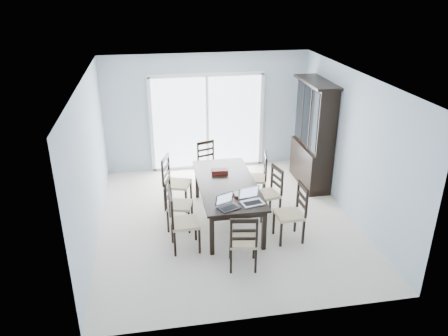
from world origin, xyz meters
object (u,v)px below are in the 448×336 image
Objects in this scene: dining_table at (227,187)px; hot_tub at (192,135)px; chair_left_far at (172,177)px; chair_right_mid at (271,187)px; game_box at (220,171)px; chair_left_mid at (174,198)px; cell_phone at (234,210)px; china_hutch at (313,135)px; chair_left_near at (179,216)px; laptop_dark at (229,205)px; chair_end_far at (208,158)px; chair_right_far at (260,172)px; laptop_silver at (252,200)px; chair_end_near at (243,237)px; chair_right_near at (295,207)px.

hot_tub reaches higher than dining_table.
chair_right_mid is at bearing 88.55° from chair_left_far.
game_box is 0.17× the size of hot_tub.
chair_left_mid reaches higher than game_box.
chair_left_mid reaches higher than cell_phone.
chair_left_mid is at bearing 122.08° from cell_phone.
china_hutch is 2.26m from game_box.
cell_phone reaches higher than dining_table.
chair_left_near is 3.03× the size of laptop_dark.
chair_left_mid is 0.90× the size of chair_left_far.
china_hutch reaches higher than chair_end_far.
cell_phone is at bearing -94.22° from dining_table.
chair_right_mid is 1.38m from laptop_dark.
cell_phone is (-0.85, -1.70, 0.18)m from chair_right_far.
laptop_silver is (0.40, 0.09, 0.01)m from laptop_dark.
chair_right_mid is 2.89× the size of laptop_dark.
chair_end_far is (-2.14, 0.37, -0.51)m from china_hutch.
china_hutch is 3.44m from chair_end_near.
chair_end_far is 2.61m from cell_phone.
laptop_silver reaches higher than hot_tub.
chair_end_far is at bearing 100.62° from chair_end_near.
china_hutch reaches higher than chair_right_near.
dining_table is 1.94× the size of chair_right_near.
cell_phone is at bearing 45.47° from chair_left_far.
chair_left_near is 1.08× the size of chair_end_far.
hot_tub is at bearing 93.58° from game_box.
chair_right_far is at bearing 78.83° from chair_end_near.
cell_phone is (-0.07, -0.98, 0.08)m from dining_table.
chair_end_near is (-1.02, -0.69, -0.03)m from chair_right_near.
chair_right_far is 1.87m from laptop_dark.
chair_right_mid is at bearing 21.66° from laptop_dark.
chair_right_near is (1.92, -1.46, -0.03)m from chair_left_far.
chair_right_far is 1.63m from laptop_silver.
chair_end_far is 1.22m from game_box.
china_hutch is at bearing 119.43° from chair_left_far.
chair_end_near is 0.61× the size of hot_tub.
chair_left_near reaches higher than laptop_dark.
chair_left_mid is 2.84× the size of laptop_dark.
dining_table is 1.19m from chair_left_near.
cell_phone is at bearing -164.70° from laptop_silver.
chair_right_mid is at bearing -164.51° from chair_right_far.
cell_phone is (-0.34, -0.17, -0.05)m from laptop_silver.
chair_right_mid is 1.74m from chair_end_near.
chair_left_far reaches higher than chair_right_mid.
chair_left_near is 2.24m from chair_right_far.
cell_phone is 0.05× the size of hot_tub.
chair_left_far reaches higher than chair_end_near.
chair_left_far reaches higher than chair_left_mid.
chair_left_mid is 1.67m from chair_end_near.
chair_left_far is at bearing 56.99° from chair_right_mid.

